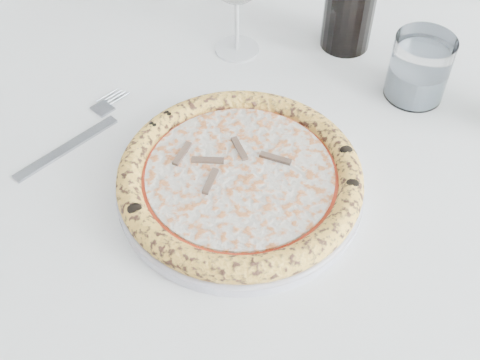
{
  "coord_description": "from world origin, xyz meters",
  "views": [
    {
      "loc": [
        0.14,
        -0.56,
        1.33
      ],
      "look_at": [
        -0.06,
        -0.12,
        0.78
      ],
      "focal_mm": 45.0,
      "sensor_mm": 36.0,
      "label": 1
    }
  ],
  "objects_px": {
    "pizza": "(240,177)",
    "tumbler": "(418,72)",
    "dining_table": "(269,179)",
    "plate": "(240,186)"
  },
  "relations": [
    {
      "from": "pizza",
      "to": "tumbler",
      "type": "distance_m",
      "value": 0.31
    },
    {
      "from": "pizza",
      "to": "tumbler",
      "type": "bearing_deg",
      "value": 61.12
    },
    {
      "from": "dining_table",
      "to": "tumbler",
      "type": "height_order",
      "value": "tumbler"
    },
    {
      "from": "plate",
      "to": "tumbler",
      "type": "distance_m",
      "value": 0.31
    },
    {
      "from": "dining_table",
      "to": "plate",
      "type": "relative_size",
      "value": 5.39
    },
    {
      "from": "pizza",
      "to": "plate",
      "type": "bearing_deg",
      "value": -32.01
    },
    {
      "from": "dining_table",
      "to": "tumbler",
      "type": "bearing_deg",
      "value": 48.84
    },
    {
      "from": "tumbler",
      "to": "plate",
      "type": "bearing_deg",
      "value": -118.88
    },
    {
      "from": "plate",
      "to": "pizza",
      "type": "xyz_separation_m",
      "value": [
        -0.0,
        0.0,
        0.02
      ]
    },
    {
      "from": "dining_table",
      "to": "plate",
      "type": "height_order",
      "value": "plate"
    }
  ]
}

